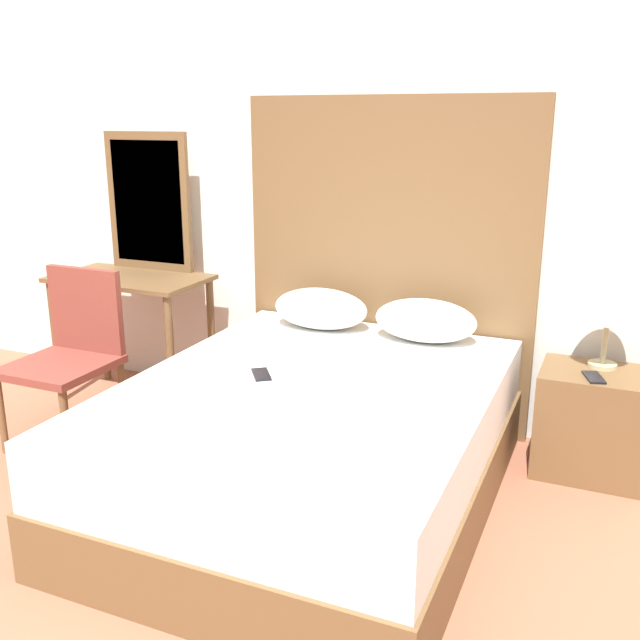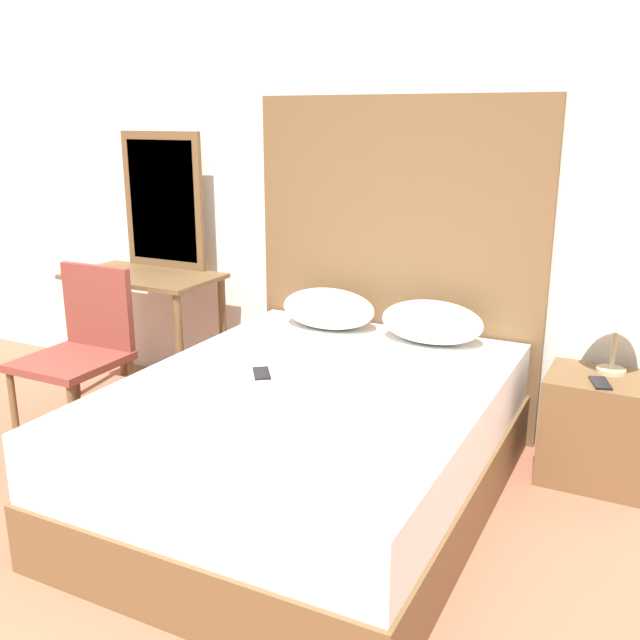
% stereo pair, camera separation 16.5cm
% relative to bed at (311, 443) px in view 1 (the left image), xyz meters
% --- Properties ---
extents(wall_back, '(10.00, 0.06, 2.70)m').
position_rel_bed_xyz_m(wall_back, '(-0.01, 1.07, 1.08)').
color(wall_back, white).
rests_on(wall_back, ground_plane).
extents(bed, '(1.50, 1.94, 0.55)m').
position_rel_bed_xyz_m(bed, '(0.00, 0.00, 0.00)').
color(bed, brown).
rests_on(bed, ground_plane).
extents(headboard, '(1.58, 0.05, 1.74)m').
position_rel_bed_xyz_m(headboard, '(0.00, 0.99, 0.60)').
color(headboard, brown).
rests_on(headboard, ground_plane).
extents(pillow_left, '(0.51, 0.31, 0.21)m').
position_rel_bed_xyz_m(pillow_left, '(-0.28, 0.76, 0.39)').
color(pillow_left, white).
rests_on(pillow_left, bed).
extents(pillow_right, '(0.51, 0.31, 0.21)m').
position_rel_bed_xyz_m(pillow_right, '(0.28, 0.76, 0.39)').
color(pillow_right, white).
rests_on(pillow_right, bed).
extents(phone_on_bed, '(0.15, 0.16, 0.01)m').
position_rel_bed_xyz_m(phone_on_bed, '(-0.23, -0.01, 0.29)').
color(phone_on_bed, black).
rests_on(phone_on_bed, bed).
extents(nightstand, '(0.50, 0.39, 0.51)m').
position_rel_bed_xyz_m(nightstand, '(1.11, 0.77, -0.02)').
color(nightstand, brown).
rests_on(nightstand, ground_plane).
extents(table_lamp, '(0.27, 0.27, 0.37)m').
position_rel_bed_xyz_m(table_lamp, '(1.12, 0.84, 0.52)').
color(table_lamp, tan).
rests_on(table_lamp, nightstand).
extents(phone_on_nightstand, '(0.11, 0.16, 0.01)m').
position_rel_bed_xyz_m(phone_on_nightstand, '(1.09, 0.67, 0.24)').
color(phone_on_nightstand, black).
rests_on(phone_on_nightstand, nightstand).
extents(vanity_desk, '(0.88, 0.50, 0.76)m').
position_rel_bed_xyz_m(vanity_desk, '(-1.43, 0.65, 0.34)').
color(vanity_desk, brown).
rests_on(vanity_desk, ground_plane).
extents(vanity_mirror, '(0.56, 0.03, 0.80)m').
position_rel_bed_xyz_m(vanity_mirror, '(-1.43, 0.87, 0.88)').
color(vanity_mirror, brown).
rests_on(vanity_mirror, vanity_desk).
extents(chair, '(0.47, 0.49, 0.89)m').
position_rel_bed_xyz_m(chair, '(-1.40, 0.11, 0.22)').
color(chair, brown).
rests_on(chair, ground_plane).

